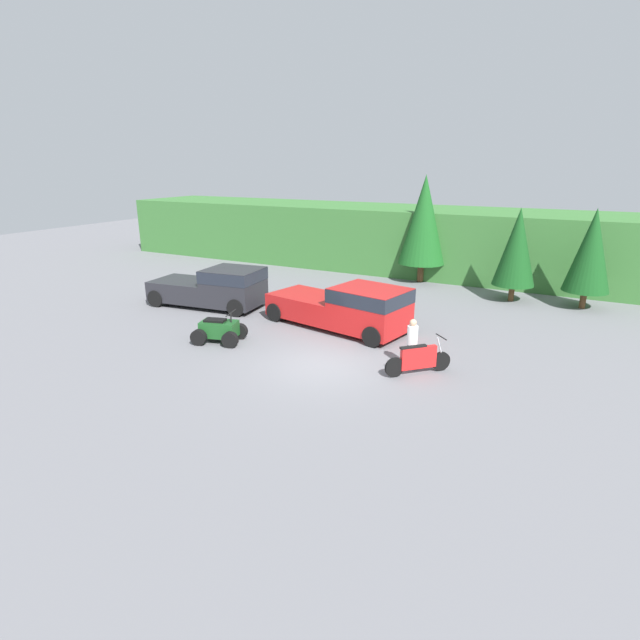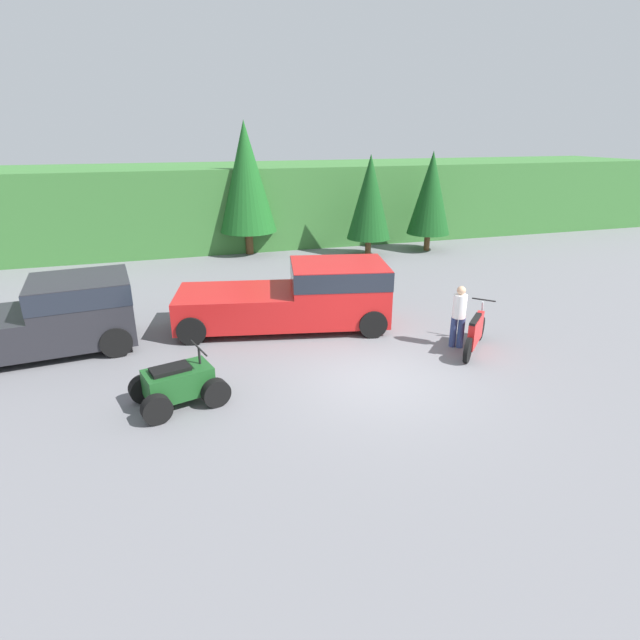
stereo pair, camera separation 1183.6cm
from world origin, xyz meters
name	(u,v)px [view 1 (the left image)]	position (x,y,z in m)	size (l,w,h in m)	color
ground_plane	(324,364)	(0.00, 0.00, 0.00)	(80.00, 80.00, 0.00)	slate
hillside_backdrop	(450,242)	(0.00, 16.00, 1.84)	(44.00, 6.00, 3.68)	#387033
tree_left	(424,220)	(-0.78, 12.95, 3.34)	(2.50, 2.50, 5.67)	brown
tree_mid_left	(517,247)	(4.21, 11.04, 2.54)	(1.90, 1.90, 4.33)	brown
tree_mid_right	(591,251)	(7.22, 11.21, 2.60)	(1.94, 1.94, 4.42)	brown
pickup_truck_red	(348,306)	(-0.80, 3.55, 0.95)	(6.07, 3.26, 1.81)	red
pickup_truck_second	(217,286)	(-7.37, 3.74, 0.95)	(5.35, 2.75, 1.81)	#232328
dirt_bike	(418,359)	(2.90, 0.69, 0.47)	(1.62, 1.65, 1.14)	black
quad_atv	(219,330)	(-4.34, 0.11, 0.44)	(2.01, 1.61, 1.14)	black
rider_person	(412,342)	(2.58, 1.00, 0.89)	(0.47, 0.47, 1.63)	navy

